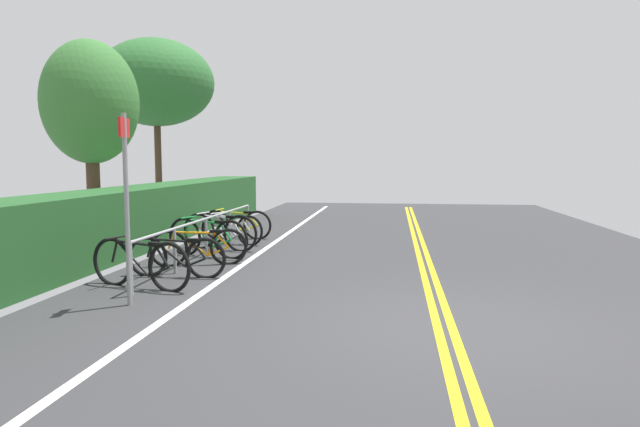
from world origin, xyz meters
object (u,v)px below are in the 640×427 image
(bicycle_3, at_px, (208,238))
(bicycle_2, at_px, (199,247))
(tree_far_right, at_px, (156,83))
(bicycle_5, at_px, (231,229))
(bicycle_1, at_px, (177,257))
(tree_mid, at_px, (90,103))
(bike_rack, at_px, (206,227))
(bicycle_4, at_px, (220,232))
(bicycle_6, at_px, (237,224))
(sign_post_near, at_px, (126,192))
(bicycle_0, at_px, (140,264))

(bicycle_3, bearing_deg, bicycle_2, -170.76)
(tree_far_right, bearing_deg, bicycle_5, -141.86)
(bicycle_1, height_order, tree_mid, tree_mid)
(bike_rack, relative_size, tree_far_right, 1.13)
(bicycle_3, xyz_separation_m, bicycle_4, (0.81, 0.02, 0.00))
(bike_rack, height_order, bicycle_3, bike_rack)
(bicycle_5, height_order, tree_far_right, tree_far_right)
(bicycle_6, bearing_deg, bicycle_4, -175.71)
(bicycle_1, xyz_separation_m, tree_mid, (3.31, 3.23, 2.75))
(bicycle_3, distance_m, sign_post_near, 3.76)
(bicycle_1, bearing_deg, bicycle_0, 164.29)
(sign_post_near, distance_m, tree_mid, 6.23)
(bicycle_6, xyz_separation_m, tree_mid, (-1.06, 2.95, 2.74))
(bicycle_0, distance_m, bicycle_2, 1.82)
(bicycle_1, relative_size, bicycle_5, 1.04)
(bike_rack, xyz_separation_m, sign_post_near, (-3.52, -0.19, 0.87))
(sign_post_near, bearing_deg, tree_far_right, 21.45)
(bicycle_4, height_order, sign_post_near, sign_post_near)
(bike_rack, bearing_deg, bicycle_6, 3.25)
(bicycle_0, xyz_separation_m, bicycle_4, (3.49, -0.08, 0.02))
(sign_post_near, xyz_separation_m, tree_far_right, (9.99, 3.92, 2.73))
(bicycle_5, xyz_separation_m, tree_mid, (-0.22, 3.08, 2.75))
(bicycle_6, relative_size, tree_far_right, 0.31)
(bike_rack, bearing_deg, bicycle_4, 1.29)
(bicycle_1, xyz_separation_m, bicycle_6, (4.37, 0.27, 0.01))
(bicycle_1, distance_m, bicycle_2, 1.00)
(bike_rack, height_order, tree_far_right, tree_far_right)
(bicycle_6, distance_m, tree_far_right, 6.54)
(bike_rack, xyz_separation_m, bicycle_5, (1.74, 0.02, -0.25))
(tree_mid, relative_size, tree_far_right, 0.81)
(bicycle_4, bearing_deg, bicycle_5, 0.01)
(bicycle_1, xyz_separation_m, bicycle_2, (1.00, -0.01, -0.00))
(bicycle_3, distance_m, bicycle_5, 1.66)
(bicycle_3, relative_size, bicycle_6, 1.02)
(bicycle_3, relative_size, bicycle_4, 1.03)
(bicycle_4, relative_size, tree_far_right, 0.31)
(sign_post_near, relative_size, tree_mid, 0.55)
(bike_rack, height_order, bicycle_4, bicycle_4)
(bicycle_0, relative_size, bicycle_2, 1.07)
(bicycle_4, distance_m, bicycle_6, 1.69)
(bike_rack, distance_m, bicycle_4, 0.91)
(bicycle_1, bearing_deg, tree_mid, 44.29)
(bicycle_3, relative_size, bicycle_5, 1.12)
(bicycle_1, xyz_separation_m, sign_post_near, (-1.73, -0.06, 1.13))
(bike_rack, bearing_deg, bicycle_1, -175.91)
(bicycle_3, bearing_deg, bike_rack, -178.96)
(bicycle_1, relative_size, bicycle_4, 0.96)
(bike_rack, relative_size, bicycle_2, 3.83)
(bicycle_6, bearing_deg, tree_far_right, 42.71)
(bicycle_2, relative_size, bicycle_5, 1.03)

